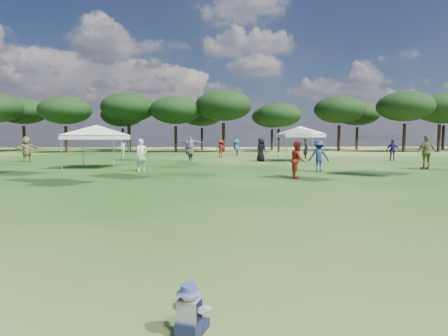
% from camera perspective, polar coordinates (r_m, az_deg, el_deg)
% --- Properties ---
extents(tree_line, '(108.78, 17.63, 7.77)m').
position_cam_1_polar(tree_line, '(49.27, -1.41, 8.88)').
color(tree_line, black).
rests_on(tree_line, ground).
extents(tent_left, '(6.24, 6.24, 2.83)m').
position_cam_1_polar(tent_left, '(23.23, -18.84, 5.93)').
color(tent_left, gray).
rests_on(tent_left, ground).
extents(tent_right, '(6.10, 6.10, 2.96)m').
position_cam_1_polar(tent_right, '(29.12, 11.55, 6.03)').
color(tent_right, gray).
rests_on(tent_right, ground).
extents(toddler, '(0.36, 0.39, 0.48)m').
position_cam_1_polar(toddler, '(3.61, -5.17, -21.12)').
color(toddler, '#151A31').
rests_on(toddler, ground).
extents(festival_crowd, '(28.98, 23.53, 1.91)m').
position_cam_1_polar(festival_crowd, '(28.04, -2.17, 2.80)').
color(festival_crowd, olive).
rests_on(festival_crowd, ground).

